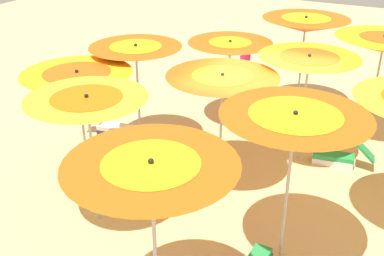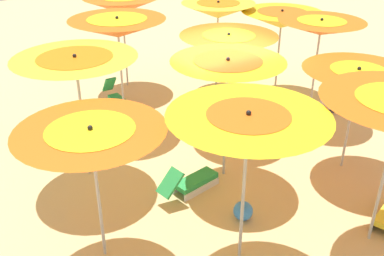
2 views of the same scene
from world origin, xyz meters
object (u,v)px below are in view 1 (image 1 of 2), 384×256
object	(u,v)px
beach_umbrella_0	(305,25)
beach_umbrella_5	(308,64)
beach_umbrella_1	(230,49)
beach_ball	(337,133)
beach_umbrella_2	(136,54)
beach_umbrella_11	(152,178)
lounger_3	(272,96)
lounger_1	(339,156)
lounger_0	(113,126)
beachgoer_1	(245,61)
beach_umbrella_7	(88,109)
beach_umbrella_10	(294,127)
beach_umbrella_4	(383,45)
beach_umbrella_6	(222,85)
beach_umbrella_3	(78,83)

from	to	relation	value
beach_umbrella_0	beach_umbrella_5	bearing A→B (deg)	-163.41
beach_umbrella_1	beach_ball	xyz separation A→B (m)	(0.19, -2.75, -1.74)
beach_umbrella_1	beach_umbrella_2	world-z (taller)	beach_umbrella_2
beach_umbrella_11	lounger_3	bearing A→B (deg)	7.61
beach_umbrella_5	lounger_1	distance (m)	2.16
lounger_0	beachgoer_1	world-z (taller)	beachgoer_1
beach_umbrella_7	beach_umbrella_10	size ratio (longest dim) A/B	0.95
beach_umbrella_1	lounger_0	bearing A→B (deg)	133.30
beach_umbrella_7	lounger_3	world-z (taller)	beach_umbrella_7
beach_umbrella_1	lounger_1	xyz separation A→B (m)	(-0.96, -3.04, -1.70)
beach_umbrella_2	beachgoer_1	world-z (taller)	beach_umbrella_2
lounger_1	lounger_3	bearing A→B (deg)	-56.09
beach_umbrella_7	lounger_1	xyz separation A→B (m)	(3.91, -3.44, -1.96)
beach_umbrella_4	beach_umbrella_6	world-z (taller)	beach_umbrella_4
beach_umbrella_4	beach_umbrella_2	bearing A→B (deg)	122.44
beach_umbrella_0	beach_ball	distance (m)	2.94
beach_umbrella_1	beach_umbrella_4	distance (m)	3.48
beach_umbrella_2	beach_ball	size ratio (longest dim) A/B	7.20
lounger_0	lounger_3	world-z (taller)	lounger_0
beach_umbrella_10	beachgoer_1	distance (m)	7.10
beach_umbrella_7	beach_ball	distance (m)	6.29
beach_umbrella_3	lounger_0	xyz separation A→B (m)	(1.66, 0.56, -1.80)
lounger_0	lounger_1	bearing A→B (deg)	0.34
beach_umbrella_5	beachgoer_1	bearing A→B (deg)	39.51
beach_umbrella_5	beach_umbrella_11	distance (m)	5.26
beach_umbrella_7	beach_umbrella_11	bearing A→B (deg)	-124.48
beach_umbrella_7	beach_umbrella_5	bearing A→B (deg)	-34.35
beach_umbrella_11	beachgoer_1	xyz separation A→B (m)	(8.29, 2.05, -1.34)
beach_umbrella_11	lounger_3	size ratio (longest dim) A/B	2.08
beach_umbrella_0	lounger_1	bearing A→B (deg)	-147.52
beach_umbrella_0	beach_umbrella_11	distance (m)	8.03
beach_umbrella_10	beach_ball	distance (m)	4.95
beach_umbrella_4	beach_umbrella_11	size ratio (longest dim) A/B	0.96
beach_umbrella_0	beach_umbrella_3	xyz separation A→B (m)	(-5.38, 2.96, -0.27)
beach_umbrella_7	beachgoer_1	world-z (taller)	beach_umbrella_7
beachgoer_1	beach_ball	world-z (taller)	beachgoer_1
beach_umbrella_4	lounger_0	xyz separation A→B (m)	(-2.88, 5.51, -2.04)
beach_umbrella_0	beach_umbrella_1	xyz separation A→B (m)	(-1.69, 1.36, -0.37)
beach_umbrella_2	beach_umbrella_4	xyz separation A→B (m)	(2.96, -4.66, 0.06)
beach_umbrella_2	beach_umbrella_6	bearing A→B (deg)	-103.11
beach_umbrella_0	beach_umbrella_11	world-z (taller)	beach_umbrella_11
lounger_3	beach_umbrella_0	bearing A→B (deg)	-10.68
beach_umbrella_0	beach_umbrella_4	distance (m)	2.17
beach_umbrella_0	lounger_0	xyz separation A→B (m)	(-3.72, 3.51, -2.07)
beach_umbrella_5	beach_umbrella_6	bearing A→B (deg)	141.83
beach_umbrella_7	beach_umbrella_6	bearing A→B (deg)	-31.49
lounger_1	beach_umbrella_5	bearing A→B (deg)	0.22
beach_umbrella_3	beach_umbrella_10	bearing A→B (deg)	-97.41
beach_umbrella_5	beachgoer_1	size ratio (longest dim) A/B	1.32
beach_umbrella_4	beach_umbrella_11	bearing A→B (deg)	167.18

